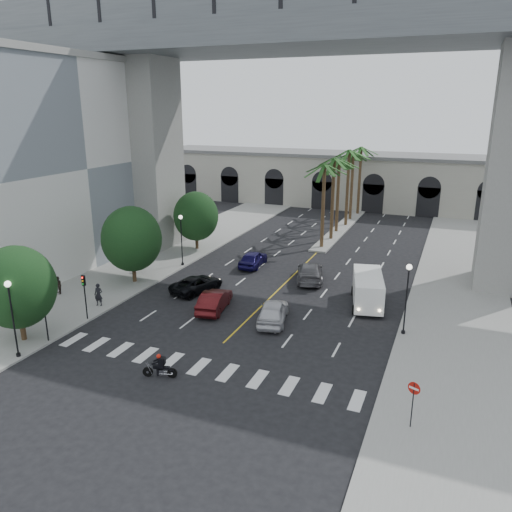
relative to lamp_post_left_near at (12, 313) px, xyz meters
The scene contains 31 objects.
ground 12.86m from the lamp_post_left_near, 23.68° to the left, with size 140.00×140.00×0.00m, color black.
sidewalk_left 20.56m from the lamp_post_left_near, 100.20° to the left, with size 8.00×100.00×0.15m, color gray.
sidewalk_right 33.27m from the lamp_post_left_near, 37.15° to the left, with size 8.00×100.00×0.15m, color gray.
median 44.59m from the lamp_post_left_near, 75.15° to the left, with size 2.00×24.00×0.20m, color gray.
building_left 24.14m from the lamp_post_left_near, 132.54° to the left, with size 16.50×32.50×20.60m.
pier_building 61.08m from the lamp_post_left_near, 79.24° to the left, with size 71.00×10.50×8.50m.
bridge 34.39m from the lamp_post_left_near, 61.23° to the left, with size 75.00×13.00×26.00m.
palm_a 35.40m from the lamp_post_left_near, 70.94° to the left, with size 3.20×3.20×10.30m.
palm_b 39.23m from the lamp_post_left_near, 72.73° to the left, with size 3.20×3.20×10.60m.
palm_c 42.88m from the lamp_post_left_near, 74.72° to the left, with size 3.20×3.20×10.10m.
palm_d 46.90m from the lamp_post_left_near, 75.60° to the left, with size 3.20×3.20×10.90m.
palm_e 50.64m from the lamp_post_left_near, 77.01° to the left, with size 3.20×3.20×10.40m.
palm_f 54.61m from the lamp_post_left_near, 77.65° to the left, with size 3.20×3.20×10.70m.
street_tree_near 2.68m from the lamp_post_left_near, 128.66° to the left, with size 5.20×5.20×6.89m.
street_tree_mid 15.12m from the lamp_post_left_near, 96.09° to the left, with size 5.44×5.44×7.21m.
street_tree_far 27.06m from the lamp_post_left_near, 93.39° to the left, with size 5.04×5.04×6.68m.
lamp_post_left_near is the anchor object (origin of this frame).
lamp_post_left_far 21.00m from the lamp_post_left_near, 90.00° to the left, with size 0.40×0.40×5.35m.
lamp_post_right 26.25m from the lamp_post_left_near, 29.69° to the left, with size 0.40×0.40×5.35m.
traffic_signal_near 2.60m from the lamp_post_left_near, 87.71° to the left, with size 0.25×0.18×3.65m.
traffic_signal_far 6.54m from the lamp_post_left_near, 89.12° to the left, with size 0.25×0.18×3.65m.
motorcycle_rider 10.32m from the lamp_post_left_near, ahead, with size 2.08×0.78×1.54m.
car_a 17.86m from the lamp_post_left_near, 41.06° to the left, with size 2.01×5.00×1.71m, color silver.
car_b 14.75m from the lamp_post_left_near, 55.76° to the left, with size 1.72×4.94×1.63m, color #440D0F.
car_c 16.13m from the lamp_post_left_near, 72.19° to the left, with size 2.33×5.06×1.41m, color black.
car_d 25.63m from the lamp_post_left_near, 58.67° to the left, with size 2.35×5.79×1.68m, color #5F5E62.
car_e 24.77m from the lamp_post_left_near, 74.28° to the left, with size 1.91×4.75×1.62m, color #16104D.
cargo_van 26.26m from the lamp_post_left_near, 42.32° to the left, with size 3.52×6.41×2.58m.
pedestrian_a 9.27m from the lamp_post_left_near, 94.96° to the left, with size 0.68×0.45×1.87m, color black.
pedestrian_b 11.60m from the lamp_post_left_near, 120.55° to the left, with size 0.76×0.59×1.56m, color black.
do_not_enter_sign 24.51m from the lamp_post_left_near, ahead, with size 0.62×0.28×2.70m.
Camera 1 is at (13.97, -26.15, 15.79)m, focal length 35.00 mm.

